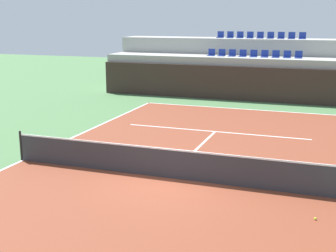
% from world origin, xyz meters
% --- Properties ---
extents(ground_plane, '(80.00, 80.00, 0.00)m').
position_xyz_m(ground_plane, '(0.00, 0.00, 0.00)').
color(ground_plane, '#477042').
extents(court_surface, '(11.00, 24.00, 0.01)m').
position_xyz_m(court_surface, '(0.00, 0.00, 0.01)').
color(court_surface, brown).
rests_on(court_surface, ground_plane).
extents(baseline_far, '(11.00, 0.10, 0.00)m').
position_xyz_m(baseline_far, '(0.00, 11.95, 0.01)').
color(baseline_far, white).
rests_on(baseline_far, court_surface).
extents(sideline_left, '(0.10, 24.00, 0.00)m').
position_xyz_m(sideline_left, '(-5.45, 0.00, 0.01)').
color(sideline_left, white).
rests_on(sideline_left, court_surface).
extents(service_line_far, '(8.26, 0.10, 0.00)m').
position_xyz_m(service_line_far, '(0.00, 6.40, 0.01)').
color(service_line_far, white).
rests_on(service_line_far, court_surface).
extents(centre_service_line, '(0.10, 6.40, 0.00)m').
position_xyz_m(centre_service_line, '(0.00, 3.20, 0.01)').
color(centre_service_line, white).
rests_on(centre_service_line, court_surface).
extents(back_wall, '(19.15, 0.30, 2.08)m').
position_xyz_m(back_wall, '(0.00, 14.66, 1.04)').
color(back_wall, '#33231E').
rests_on(back_wall, ground_plane).
extents(stands_tier_lower, '(19.15, 2.40, 2.56)m').
position_xyz_m(stands_tier_lower, '(0.00, 16.01, 1.28)').
color(stands_tier_lower, '#9E9E99').
rests_on(stands_tier_lower, ground_plane).
extents(stands_tier_upper, '(19.15, 2.40, 3.61)m').
position_xyz_m(stands_tier_upper, '(0.00, 18.41, 1.80)').
color(stands_tier_upper, '#9E9E99').
rests_on(stands_tier_upper, ground_plane).
extents(seating_row_lower, '(5.90, 0.44, 0.44)m').
position_xyz_m(seating_row_lower, '(0.00, 16.11, 2.69)').
color(seating_row_lower, navy).
rests_on(seating_row_lower, stands_tier_lower).
extents(seating_row_upper, '(5.90, 0.44, 0.44)m').
position_xyz_m(seating_row_upper, '(0.00, 18.51, 3.73)').
color(seating_row_upper, navy).
rests_on(seating_row_upper, stands_tier_upper).
extents(tennis_net, '(11.08, 0.08, 1.07)m').
position_xyz_m(tennis_net, '(0.00, 0.00, 0.51)').
color(tennis_net, black).
rests_on(tennis_net, court_surface).
extents(tennis_ball_0, '(0.07, 0.07, 0.07)m').
position_xyz_m(tennis_ball_0, '(4.59, -1.67, 0.04)').
color(tennis_ball_0, '#CCE033').
rests_on(tennis_ball_0, court_surface).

